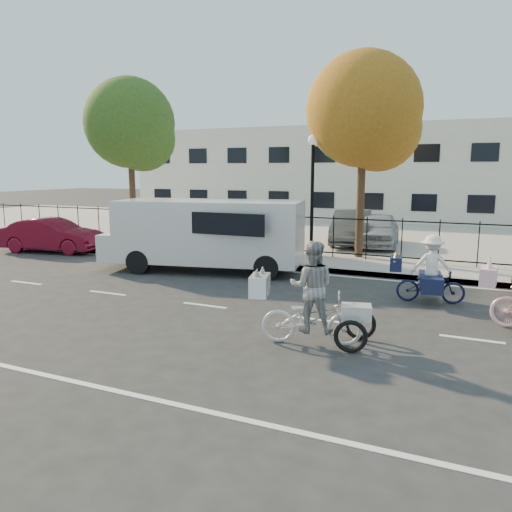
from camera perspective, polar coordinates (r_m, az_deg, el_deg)
The scene contains 20 objects.
ground at distance 12.29m, azimuth -5.88°, elevation -5.66°, with size 120.00×120.00×0.00m, color #333334.
road_markings at distance 12.28m, azimuth -5.88°, elevation -5.64°, with size 60.00×9.52×0.01m, color silver, non-canonical shape.
curb at distance 16.71m, azimuth 2.81°, elevation -1.20°, with size 60.00×0.10×0.15m, color #A8A399.
sidewalk at distance 17.68m, azimuth 4.05°, elevation -0.61°, with size 60.00×2.20×0.15m, color #A8A399.
parking_lot at distance 26.12m, azimuth 10.82°, elevation 2.63°, with size 60.00×15.60×0.15m, color #A8A399.
iron_fence at distance 18.57m, azimuth 5.26°, elevation 2.46°, with size 58.00×0.06×1.50m, color black, non-canonical shape.
building at distance 35.73m, azimuth 14.77°, elevation 9.09°, with size 34.00×10.00×6.00m, color silver.
lamppost at distance 17.88m, azimuth 6.48°, elevation 9.26°, with size 0.36×0.36×4.33m.
street_sign at distance 18.83m, azimuth -0.46°, elevation 4.18°, with size 0.85×0.06×1.80m.
zebra_trike at distance 9.48m, azimuth 6.42°, elevation -5.57°, with size 2.31×1.30×1.98m.
bull_bike at distance 13.09m, azimuth 19.25°, elevation -2.14°, with size 1.87×1.30×1.70m.
white_van at distance 16.30m, azimuth -5.66°, elevation 2.73°, with size 6.82×3.32×2.30m.
red_sedan at distance 21.59m, azimuth -22.25°, elevation 2.20°, with size 1.43×4.11×1.35m, color #5E0A1C.
pedestrian at distance 19.39m, azimuth -10.07°, elevation 2.74°, with size 0.57×0.37×1.55m, color black.
lot_car_a at distance 25.68m, azimuth -9.35°, elevation 4.14°, with size 1.77×4.35×1.26m, color #9DA0A4.
lot_car_b at distance 25.94m, azimuth -8.89°, elevation 4.34°, with size 2.29×4.97×1.38m, color white.
lot_car_c at distance 21.60m, azimuth 10.89°, elevation 3.28°, with size 1.53×4.37×1.44m, color #464A4D.
lot_car_d at distance 21.19m, azimuth 13.73°, elevation 2.98°, with size 1.64×4.08×1.39m, color #ADAFB5.
tree_west at distance 23.43m, azimuth -13.86°, elevation 14.07°, with size 3.99×3.99×7.31m.
tree_mid at distance 18.38m, azimuth 12.67°, elevation 15.41°, with size 4.00×4.00×7.33m.
Camera 1 is at (5.97, -10.23, 3.27)m, focal length 35.00 mm.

